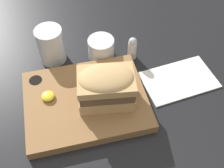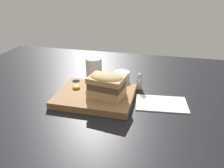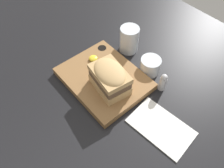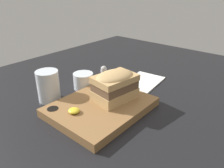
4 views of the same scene
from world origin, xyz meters
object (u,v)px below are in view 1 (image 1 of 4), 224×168
object	(u,v)px
sandwich	(106,86)
water_glass	(51,47)
wine_glass	(101,49)
salt_shaker	(132,48)
serving_board	(85,101)
napkin	(179,80)

from	to	relation	value
sandwich	water_glass	bearing A→B (deg)	120.20
wine_glass	salt_shaker	distance (cm)	9.09
serving_board	napkin	xyz separation A→B (cm)	(26.51, 1.79, -1.13)
wine_glass	salt_shaker	bearing A→B (deg)	-17.84
napkin	water_glass	bearing A→B (deg)	153.24
wine_glass	napkin	world-z (taller)	wine_glass
sandwich	salt_shaker	bearing A→B (deg)	53.54
serving_board	sandwich	world-z (taller)	sandwich
water_glass	salt_shaker	world-z (taller)	water_glass
wine_glass	napkin	xyz separation A→B (cm)	(18.86, -14.41, -2.59)
salt_shaker	serving_board	bearing A→B (deg)	-140.41
serving_board	water_glass	distance (cm)	19.69
napkin	serving_board	bearing A→B (deg)	-176.13
sandwich	napkin	bearing A→B (deg)	8.75
sandwich	wine_glass	world-z (taller)	sandwich
sandwich	water_glass	distance (cm)	23.16
water_glass	wine_glass	xyz separation A→B (cm)	(13.97, -2.14, -1.85)
water_glass	napkin	size ratio (longest dim) A/B	0.51
water_glass	napkin	xyz separation A→B (cm)	(32.83, -16.56, -4.43)
wine_glass	salt_shaker	xyz separation A→B (cm)	(8.60, -2.77, 1.00)
water_glass	salt_shaker	bearing A→B (deg)	-12.28
sandwich	salt_shaker	xyz separation A→B (cm)	(11.03, 14.92, -3.99)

